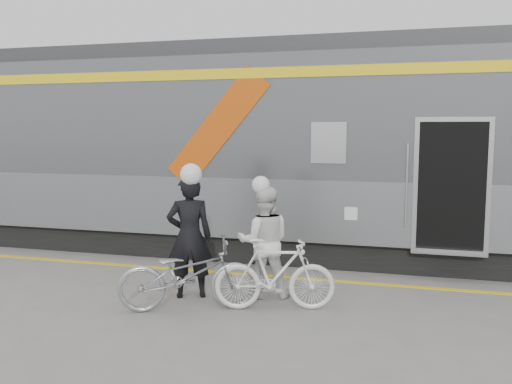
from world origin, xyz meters
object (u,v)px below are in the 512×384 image
(bicycle_left, at_px, (188,274))
(woman, at_px, (264,242))
(bicycle_right, at_px, (275,274))
(man, at_px, (189,237))

(bicycle_left, height_order, woman, woman)
(bicycle_left, distance_m, bicycle_right, 1.20)
(woman, distance_m, bicycle_right, 0.71)
(bicycle_left, distance_m, woman, 1.26)
(woman, relative_size, bicycle_right, 0.99)
(man, xyz_separation_m, bicycle_right, (1.35, -0.23, -0.41))
(man, height_order, bicycle_left, man)
(bicycle_right, bearing_deg, woman, 13.50)
(man, relative_size, bicycle_right, 1.09)
(man, bearing_deg, bicycle_right, 145.88)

